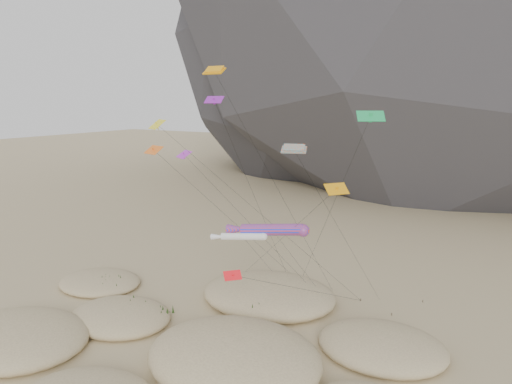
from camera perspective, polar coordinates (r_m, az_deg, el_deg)
ground at (r=47.58m, az=-8.00°, el=-19.78°), size 500.00×500.00×0.00m
dunes at (r=50.80m, az=-6.38°, el=-16.64°), size 49.12×38.39×4.60m
dune_grass at (r=50.12m, az=-5.73°, el=-16.93°), size 40.72×27.87×1.61m
kite_stakes at (r=64.61m, az=7.07°, el=-11.06°), size 23.29×5.60×0.30m
rainbow_tube_kite at (r=52.07m, az=1.50°, el=-4.33°), size 9.16×11.17×11.55m
white_tube_kite at (r=52.66m, az=-1.82°, el=-5.13°), size 6.11×14.71×10.30m
orange_parafoil at (r=57.43m, az=-4.61°, el=13.36°), size 12.42×10.20×27.56m
multi_parafoil at (r=50.30m, az=4.48°, el=4.73°), size 7.37×12.71×19.51m
delta_kites at (r=50.68m, az=-2.33°, el=4.14°), size 24.59×21.36×24.19m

